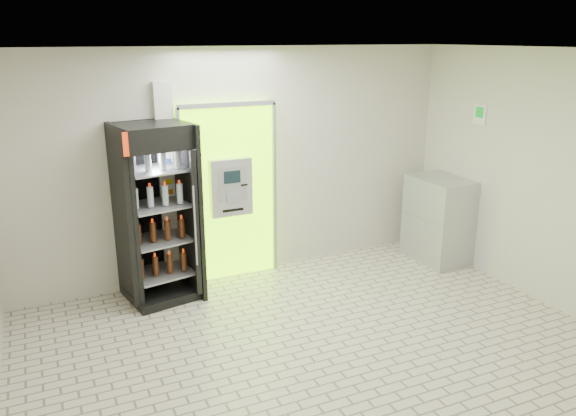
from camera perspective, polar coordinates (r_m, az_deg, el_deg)
ground at (r=5.87m, az=4.12°, el=-15.05°), size 6.00×6.00×0.00m
room_shell at (r=5.13m, az=4.55°, el=2.64°), size 6.00×6.00×6.00m
atm_assembly at (r=7.37m, az=-6.04°, el=1.69°), size 1.30×0.24×2.33m
pillar at (r=7.18m, az=-12.07°, el=2.04°), size 0.22×0.11×2.60m
beverage_cooler at (r=6.91m, az=-13.14°, el=-0.87°), size 0.94×0.89×2.16m
steel_cabinet at (r=8.30m, az=15.00°, el=-1.13°), size 0.63×0.92×1.21m
exit_sign at (r=7.95m, az=18.91°, el=8.99°), size 0.02×0.22×0.26m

